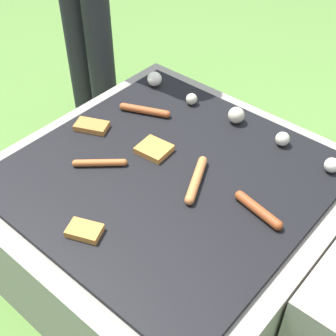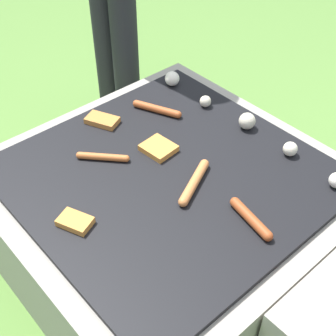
{
  "view_description": "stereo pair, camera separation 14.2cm",
  "coord_description": "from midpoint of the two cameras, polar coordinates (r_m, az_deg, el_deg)",
  "views": [
    {
      "loc": [
        0.69,
        -0.8,
        1.39
      ],
      "look_at": [
        0.0,
        0.0,
        0.43
      ],
      "focal_mm": 50.0,
      "sensor_mm": 36.0,
      "label": 1
    },
    {
      "loc": [
        0.79,
        -0.7,
        1.39
      ],
      "look_at": [
        0.0,
        0.0,
        0.43
      ],
      "focal_mm": 50.0,
      "sensor_mm": 36.0,
      "label": 2
    }
  ],
  "objects": [
    {
      "name": "bread_slice_left",
      "position": [
        1.63,
        -11.84,
        4.89
      ],
      "size": [
        0.13,
        0.1,
        0.02
      ],
      "color": "#B27033",
      "rests_on": "grill"
    },
    {
      "name": "bread_slice_right",
      "position": [
        1.29,
        -13.28,
        -7.6
      ],
      "size": [
        0.11,
        0.09,
        0.02
      ],
      "color": "#D18438",
      "rests_on": "grill"
    },
    {
      "name": "sausage_front_center",
      "position": [
        1.32,
        7.92,
        -5.23
      ],
      "size": [
        0.17,
        0.06,
        0.03
      ],
      "color": "#93421E",
      "rests_on": "grill"
    },
    {
      "name": "sausage_front_right",
      "position": [
        1.68,
        -5.3,
        6.93
      ],
      "size": [
        0.18,
        0.09,
        0.03
      ],
      "color": "#A34C23",
      "rests_on": "grill"
    },
    {
      "name": "bread_slice_center",
      "position": [
        1.51,
        -4.4,
        2.2
      ],
      "size": [
        0.11,
        0.1,
        0.02
      ],
      "color": "#D18438",
      "rests_on": "grill"
    },
    {
      "name": "ground_plane",
      "position": [
        1.74,
        -2.38,
        -10.73
      ],
      "size": [
        14.0,
        14.0,
        0.0
      ],
      "primitive_type": "plane",
      "color": "#567F38"
    },
    {
      "name": "mushroom_row",
      "position": [
        1.64,
        4.69,
        6.62
      ],
      "size": [
        0.79,
        0.07,
        0.06
      ],
      "color": "silver",
      "rests_on": "grill"
    },
    {
      "name": "sausage_mid_left",
      "position": [
        1.39,
        0.57,
        -1.56
      ],
      "size": [
        0.1,
        0.19,
        0.03
      ],
      "color": "#C6753D",
      "rests_on": "grill"
    },
    {
      "name": "sausage_back_right",
      "position": [
        1.48,
        -11.06,
        0.51
      ],
      "size": [
        0.13,
        0.12,
        0.02
      ],
      "color": "#B7602D",
      "rests_on": "grill"
    },
    {
      "name": "grill",
      "position": [
        1.58,
        -2.58,
        -6.26
      ],
      "size": [
        1.0,
        1.0,
        0.41
      ],
      "color": "gray",
      "rests_on": "ground_plane"
    }
  ]
}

